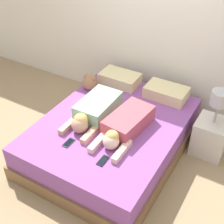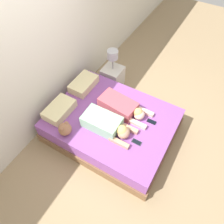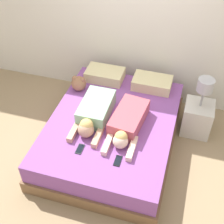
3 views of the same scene
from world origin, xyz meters
TOP-DOWN VIEW (x-y plane):
  - ground_plane at (0.00, 0.00)m, footprint 12.00×12.00m
  - wall_back at (0.00, 1.22)m, footprint 12.00×0.06m
  - bed at (0.00, 0.00)m, footprint 1.67×2.14m
  - pillow_head_left at (-0.36, 0.84)m, footprint 0.56×0.35m
  - pillow_head_right at (0.36, 0.84)m, footprint 0.56×0.35m
  - person_left at (-0.23, -0.04)m, footprint 0.38×0.89m
  - person_right at (0.22, -0.09)m, footprint 0.42×0.95m
  - cell_phone_left at (-0.23, -0.58)m, footprint 0.08×0.16m
  - cell_phone_right at (0.26, -0.62)m, footprint 0.08×0.16m
  - plush_toy at (-0.65, 0.49)m, footprint 0.21×0.21m
  - nightstand at (1.09, 0.62)m, footprint 0.40×0.40m

SIDE VIEW (x-z plane):
  - ground_plane at x=0.00m, z-range 0.00..0.00m
  - bed at x=0.00m, z-range 0.00..0.47m
  - nightstand at x=1.09m, z-range -0.16..0.76m
  - cell_phone_left at x=-0.23m, z-range 0.47..0.48m
  - cell_phone_right at x=0.26m, z-range 0.47..0.48m
  - pillow_head_left at x=-0.36m, z-range 0.47..0.63m
  - pillow_head_right at x=0.36m, z-range 0.47..0.63m
  - person_right at x=0.22m, z-range 0.46..0.68m
  - person_left at x=-0.23m, z-range 0.46..0.70m
  - plush_toy at x=-0.65m, z-range 0.47..0.70m
  - wall_back at x=0.00m, z-range 0.00..2.60m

